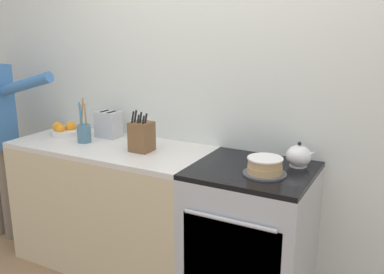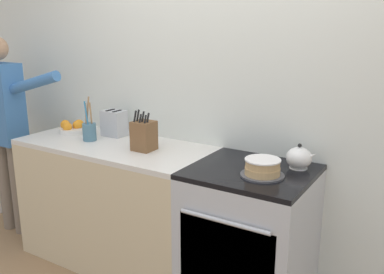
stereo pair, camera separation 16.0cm
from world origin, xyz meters
name	(u,v)px [view 1 (the left image)]	position (x,y,z in m)	size (l,w,h in m)	color
wall_back	(222,92)	(0.00, 0.66, 1.30)	(8.00, 0.04, 2.60)	silver
counter_cabinet	(113,205)	(-0.71, 0.32, 0.46)	(1.43, 0.64, 0.92)	beige
stove_range	(250,238)	(0.36, 0.32, 0.46)	(0.71, 0.68, 0.92)	#B7BABF
layer_cake	(265,167)	(0.46, 0.25, 0.97)	(0.25, 0.25, 0.10)	#4C4C51
tea_kettle	(299,156)	(0.59, 0.49, 0.98)	(0.18, 0.15, 0.15)	white
knife_block	(142,136)	(-0.42, 0.31, 1.02)	(0.14, 0.14, 0.28)	brown
utensil_crock	(84,132)	(-0.92, 0.29, 0.99)	(0.10, 0.10, 0.32)	#477084
fruit_bowl	(66,130)	(-1.19, 0.39, 0.96)	(0.24, 0.24, 0.10)	silver
toaster	(108,124)	(-0.85, 0.49, 1.02)	(0.19, 0.13, 0.20)	#B7BABF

